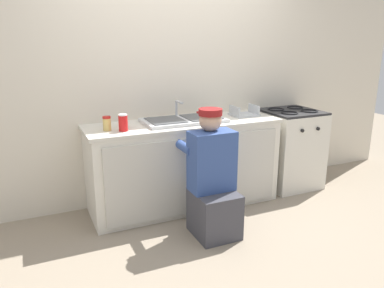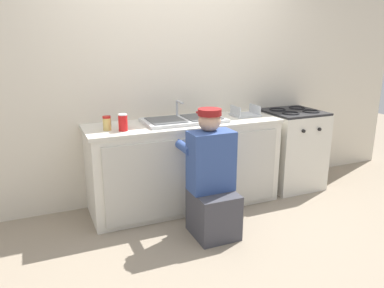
% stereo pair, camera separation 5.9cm
% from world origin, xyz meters
% --- Properties ---
extents(ground_plane, '(12.00, 12.00, 0.00)m').
position_xyz_m(ground_plane, '(0.00, 0.00, 0.00)').
color(ground_plane, gray).
extents(back_wall, '(6.00, 0.10, 2.50)m').
position_xyz_m(back_wall, '(0.00, 0.65, 1.25)').
color(back_wall, beige).
rests_on(back_wall, ground_plane).
extents(counter_cabinet, '(1.89, 0.62, 0.84)m').
position_xyz_m(counter_cabinet, '(0.00, 0.29, 0.42)').
color(counter_cabinet, silver).
rests_on(counter_cabinet, ground_plane).
extents(countertop, '(1.93, 0.62, 0.03)m').
position_xyz_m(countertop, '(0.00, 0.30, 0.86)').
color(countertop, beige).
rests_on(countertop, counter_cabinet).
extents(sink_double_basin, '(0.80, 0.44, 0.19)m').
position_xyz_m(sink_double_basin, '(0.00, 0.30, 0.89)').
color(sink_double_basin, silver).
rests_on(sink_double_basin, countertop).
extents(stove_range, '(0.60, 0.62, 0.90)m').
position_xyz_m(stove_range, '(1.33, 0.30, 0.45)').
color(stove_range, silver).
rests_on(stove_range, ground_plane).
extents(plumber_person, '(0.42, 0.61, 1.10)m').
position_xyz_m(plumber_person, '(-0.01, -0.35, 0.46)').
color(plumber_person, '#3F3F47').
rests_on(plumber_person, ground_plane).
extents(condiment_jar, '(0.07, 0.07, 0.13)m').
position_xyz_m(condiment_jar, '(-0.76, 0.24, 0.94)').
color(condiment_jar, '#DBB760').
rests_on(condiment_jar, countertop).
extents(spice_bottle_pepper, '(0.04, 0.04, 0.10)m').
position_xyz_m(spice_bottle_pepper, '(-0.72, 0.38, 0.93)').
color(spice_bottle_pepper, '#513823').
rests_on(spice_bottle_pepper, countertop).
extents(spice_bottle_red, '(0.04, 0.04, 0.10)m').
position_xyz_m(spice_bottle_red, '(-0.58, 0.31, 0.93)').
color(spice_bottle_red, red).
rests_on(spice_bottle_red, countertop).
extents(soda_cup_red, '(0.08, 0.08, 0.15)m').
position_xyz_m(soda_cup_red, '(-0.63, 0.17, 0.95)').
color(soda_cup_red, red).
rests_on(soda_cup_red, countertop).
extents(dish_rack_tray, '(0.28, 0.22, 0.11)m').
position_xyz_m(dish_rack_tray, '(0.71, 0.32, 0.90)').
color(dish_rack_tray, '#B2B7BC').
rests_on(dish_rack_tray, countertop).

